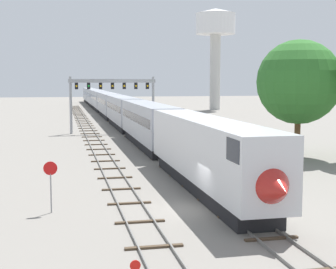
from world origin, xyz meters
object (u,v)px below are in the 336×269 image
Objects in this scene: signal_gantry at (113,91)px; trackside_tree_left at (299,82)px; water_tower at (215,30)px; stop_sign at (51,180)px; passenger_train at (108,104)px.

trackside_tree_left is at bearing -60.80° from signal_gantry.
water_tower reaches higher than trackside_tree_left.
stop_sign is at bearing -145.46° from trackside_tree_left.
trackside_tree_left is at bearing -101.78° from water_tower.
signal_gantry is at bearing 79.51° from stop_sign.
water_tower is 101.38m from stop_sign.
water_tower is (30.73, 50.24, 13.80)m from signal_gantry.
passenger_train is 72.84m from stop_sign.
signal_gantry is 60.48m from water_tower.
passenger_train is at bearing 82.11° from stop_sign.
signal_gantry is at bearing -121.45° from water_tower.
signal_gantry is 4.20× the size of stop_sign.
water_tower is at bearing 78.22° from trackside_tree_left.
signal_gantry is at bearing -94.25° from passenger_train.
trackside_tree_left reaches higher than stop_sign.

